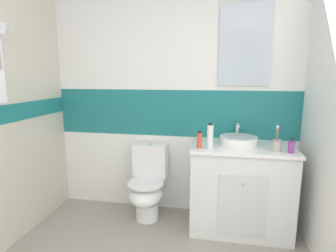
{
  "coord_description": "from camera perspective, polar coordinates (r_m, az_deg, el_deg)",
  "views": [
    {
      "loc": [
        0.47,
        -0.4,
        1.5
      ],
      "look_at": [
        0.05,
        1.86,
        1.06
      ],
      "focal_mm": 28.44,
      "sensor_mm": 36.0,
      "label": 1
    }
  ],
  "objects": [
    {
      "name": "wall_back_tiled",
      "position": [
        2.89,
        1.4,
        6.02
      ],
      "size": [
        3.2,
        0.2,
        2.5
      ],
      "color": "white",
      "rests_on": "ground_plane"
    },
    {
      "name": "vanity_cabinet",
      "position": [
        2.76,
        15.2,
        -12.59
      ],
      "size": [
        0.95,
        0.57,
        0.85
      ],
      "color": "silver",
      "rests_on": "ground_plane"
    },
    {
      "name": "sink_basin",
      "position": [
        2.62,
        14.84,
        -2.95
      ],
      "size": [
        0.35,
        0.39,
        0.18
      ],
      "color": "white",
      "rests_on": "vanity_cabinet"
    },
    {
      "name": "toilet",
      "position": [
        2.88,
        -4.4,
        -12.47
      ],
      "size": [
        0.37,
        0.5,
        0.79
      ],
      "color": "white",
      "rests_on": "ground_plane"
    },
    {
      "name": "toothbrush_cup",
      "position": [
        2.51,
        22.29,
        -3.73
      ],
      "size": [
        0.08,
        0.08,
        0.23
      ],
      "color": "#B2ADA3",
      "rests_on": "vanity_cabinet"
    },
    {
      "name": "soap_dispenser",
      "position": [
        2.51,
        24.88,
        -4.06
      ],
      "size": [
        0.05,
        0.05,
        0.14
      ],
      "color": "#993F99",
      "rests_on": "vanity_cabinet"
    },
    {
      "name": "deodorant_spray_can",
      "position": [
        2.43,
        6.74,
        -2.98
      ],
      "size": [
        0.05,
        0.05,
        0.16
      ],
      "color": "#D84C33",
      "rests_on": "vanity_cabinet"
    },
    {
      "name": "shampoo_bottle_tall",
      "position": [
        2.43,
        9.02,
        -2.16
      ],
      "size": [
        0.06,
        0.06,
        0.23
      ],
      "color": "white",
      "rests_on": "vanity_cabinet"
    }
  ]
}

